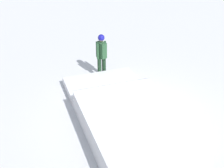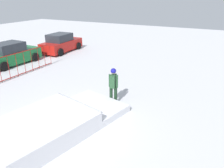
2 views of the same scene
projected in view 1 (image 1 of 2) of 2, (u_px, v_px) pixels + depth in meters
ground_plane at (129, 116)px, 9.74m from camera, size 60.00×60.00×0.00m
skate_ramp at (127, 118)px, 9.12m from camera, size 5.85×3.77×0.74m
skater at (101, 53)px, 11.50m from camera, size 0.41×0.44×1.73m
skateboard at (97, 77)px, 11.81m from camera, size 0.82×0.34×0.09m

